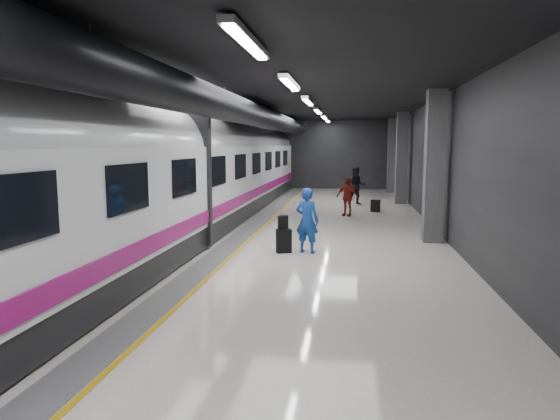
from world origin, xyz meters
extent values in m
plane|color=white|center=(0.00, 0.00, 0.00)|extent=(40.00, 40.00, 0.00)
cube|color=black|center=(0.00, 0.00, 4.50)|extent=(10.00, 40.00, 0.02)
cube|color=#28282B|center=(0.00, 20.00, 2.25)|extent=(10.00, 0.02, 4.50)
cube|color=#28282B|center=(-5.00, 0.00, 2.25)|extent=(0.02, 40.00, 4.50)
cube|color=#28282B|center=(5.00, 0.00, 2.25)|extent=(0.02, 40.00, 4.50)
cube|color=slate|center=(-1.35, 0.00, 0.01)|extent=(0.65, 39.80, 0.01)
cube|color=gold|center=(-0.95, 0.00, 0.01)|extent=(0.10, 39.80, 0.01)
cylinder|color=black|center=(-1.30, 0.00, 3.95)|extent=(0.80, 38.00, 0.80)
cube|color=silver|center=(0.60, -6.00, 4.40)|extent=(0.22, 2.60, 0.10)
cube|color=silver|center=(0.60, -1.00, 4.40)|extent=(0.22, 2.60, 0.10)
cube|color=silver|center=(0.60, 4.00, 4.40)|extent=(0.22, 2.60, 0.10)
cube|color=silver|center=(0.60, 9.00, 4.40)|extent=(0.22, 2.60, 0.10)
cube|color=silver|center=(0.60, 14.00, 4.40)|extent=(0.22, 2.60, 0.10)
cube|color=silver|center=(0.60, 18.00, 4.40)|extent=(0.22, 2.60, 0.10)
cube|color=#515154|center=(4.55, 2.00, 2.25)|extent=(0.55, 0.55, 4.50)
cube|color=#515154|center=(4.55, 12.00, 2.25)|extent=(0.55, 0.55, 4.50)
cube|color=#515154|center=(4.55, 18.00, 2.25)|extent=(0.55, 0.55, 4.50)
cube|color=black|center=(-3.25, 0.00, 0.35)|extent=(2.80, 38.00, 0.60)
cube|color=white|center=(-3.25, 0.00, 1.75)|extent=(2.90, 38.00, 2.20)
cylinder|color=white|center=(-3.25, 0.00, 2.70)|extent=(2.80, 38.00, 2.80)
cube|color=#960D67|center=(-1.78, 0.00, 0.95)|extent=(0.04, 38.00, 0.35)
cube|color=black|center=(-3.25, 0.00, 2.00)|extent=(3.05, 0.25, 3.80)
cube|color=black|center=(-1.78, -8.00, 2.15)|extent=(0.05, 1.60, 0.85)
cube|color=black|center=(-1.78, -5.00, 2.15)|extent=(0.05, 1.60, 0.85)
cube|color=black|center=(-1.78, -2.00, 2.15)|extent=(0.05, 1.60, 0.85)
cube|color=black|center=(-1.78, 1.00, 2.15)|extent=(0.05, 1.60, 0.85)
cube|color=black|center=(-1.78, 4.00, 2.15)|extent=(0.05, 1.60, 0.85)
cube|color=black|center=(-1.78, 7.00, 2.15)|extent=(0.05, 1.60, 0.85)
cube|color=black|center=(-1.78, 10.00, 2.15)|extent=(0.05, 1.60, 0.85)
cube|color=black|center=(-1.78, 13.00, 2.15)|extent=(0.05, 1.60, 0.85)
cube|color=black|center=(-1.78, 16.00, 2.15)|extent=(0.05, 1.60, 0.85)
imported|color=#1748AD|center=(0.96, -0.08, 0.88)|extent=(0.74, 0.59, 1.77)
cube|color=black|center=(0.33, -0.17, 0.32)|extent=(0.46, 0.37, 0.65)
cube|color=black|center=(0.31, -0.17, 0.83)|extent=(0.30, 0.22, 0.36)
imported|color=black|center=(2.37, 11.21, 0.92)|extent=(0.95, 0.76, 1.85)
imported|color=maroon|center=(1.96, 7.17, 0.79)|extent=(1.01, 0.75, 1.59)
cube|color=black|center=(3.17, 8.61, 0.27)|extent=(0.43, 0.36, 0.54)
camera|label=1|loc=(2.13, -13.33, 2.90)|focal=32.00mm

